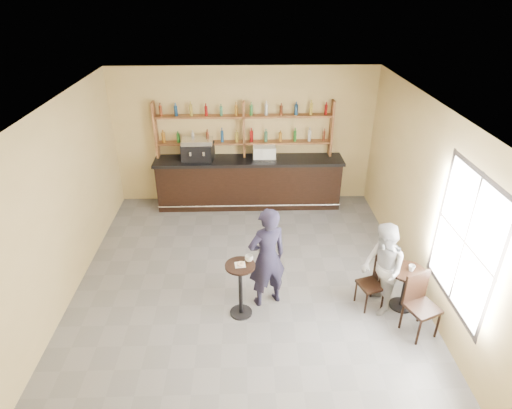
{
  "coord_description": "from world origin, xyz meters",
  "views": [
    {
      "loc": [
        0.0,
        -6.0,
        4.91
      ],
      "look_at": [
        0.2,
        0.8,
        1.25
      ],
      "focal_mm": 30.0,
      "sensor_mm": 36.0,
      "label": 1
    }
  ],
  "objects_px": {
    "patron_second": "(382,269)",
    "man_main": "(267,258)",
    "bar_counter": "(249,182)",
    "pastry_case": "(264,152)",
    "chair_south": "(422,307)",
    "espresso_machine": "(198,149)",
    "chair_west": "(371,284)",
    "pedestal_table": "(241,290)",
    "cafe_table": "(404,289)"
  },
  "relations": [
    {
      "from": "patron_second",
      "to": "man_main",
      "type": "bearing_deg",
      "value": -100.45
    },
    {
      "from": "bar_counter",
      "to": "pastry_case",
      "type": "distance_m",
      "value": 0.83
    },
    {
      "from": "patron_second",
      "to": "pastry_case",
      "type": "bearing_deg",
      "value": -159.35
    },
    {
      "from": "chair_south",
      "to": "espresso_machine",
      "type": "bearing_deg",
      "value": 108.28
    },
    {
      "from": "pastry_case",
      "to": "chair_west",
      "type": "distance_m",
      "value": 4.08
    },
    {
      "from": "pedestal_table",
      "to": "patron_second",
      "type": "relative_size",
      "value": 0.62
    },
    {
      "from": "pastry_case",
      "to": "pedestal_table",
      "type": "height_order",
      "value": "pastry_case"
    },
    {
      "from": "pastry_case",
      "to": "man_main",
      "type": "xyz_separation_m",
      "value": [
        -0.11,
        -3.51,
        -0.43
      ]
    },
    {
      "from": "espresso_machine",
      "to": "pedestal_table",
      "type": "height_order",
      "value": "espresso_machine"
    },
    {
      "from": "espresso_machine",
      "to": "chair_south",
      "type": "distance_m",
      "value": 5.75
    },
    {
      "from": "espresso_machine",
      "to": "chair_west",
      "type": "height_order",
      "value": "espresso_machine"
    },
    {
      "from": "pastry_case",
      "to": "chair_west",
      "type": "xyz_separation_m",
      "value": [
        1.59,
        -3.65,
        -0.9
      ]
    },
    {
      "from": "chair_west",
      "to": "chair_south",
      "type": "height_order",
      "value": "chair_south"
    },
    {
      "from": "bar_counter",
      "to": "pastry_case",
      "type": "height_order",
      "value": "pastry_case"
    },
    {
      "from": "espresso_machine",
      "to": "pedestal_table",
      "type": "xyz_separation_m",
      "value": [
        0.97,
        -3.79,
        -0.94
      ]
    },
    {
      "from": "bar_counter",
      "to": "patron_second",
      "type": "bearing_deg",
      "value": -60.93
    },
    {
      "from": "pastry_case",
      "to": "chair_south",
      "type": "xyz_separation_m",
      "value": [
        2.19,
        -4.3,
        -0.83
      ]
    },
    {
      "from": "cafe_table",
      "to": "man_main",
      "type": "bearing_deg",
      "value": 175.27
    },
    {
      "from": "bar_counter",
      "to": "chair_south",
      "type": "xyz_separation_m",
      "value": [
        2.55,
        -4.3,
        -0.08
      ]
    },
    {
      "from": "bar_counter",
      "to": "pedestal_table",
      "type": "bearing_deg",
      "value": -92.86
    },
    {
      "from": "pastry_case",
      "to": "cafe_table",
      "type": "height_order",
      "value": "pastry_case"
    },
    {
      "from": "espresso_machine",
      "to": "pedestal_table",
      "type": "relative_size",
      "value": 0.71
    },
    {
      "from": "cafe_table",
      "to": "chair_south",
      "type": "bearing_deg",
      "value": -85.24
    },
    {
      "from": "pastry_case",
      "to": "cafe_table",
      "type": "bearing_deg",
      "value": -67.4
    },
    {
      "from": "bar_counter",
      "to": "patron_second",
      "type": "relative_size",
      "value": 2.75
    },
    {
      "from": "espresso_machine",
      "to": "chair_south",
      "type": "xyz_separation_m",
      "value": [
        3.7,
        -4.3,
        -0.92
      ]
    },
    {
      "from": "man_main",
      "to": "bar_counter",
      "type": "bearing_deg",
      "value": -108.14
    },
    {
      "from": "cafe_table",
      "to": "chair_west",
      "type": "bearing_deg",
      "value": 174.81
    },
    {
      "from": "cafe_table",
      "to": "chair_west",
      "type": "height_order",
      "value": "chair_west"
    },
    {
      "from": "bar_counter",
      "to": "pedestal_table",
      "type": "xyz_separation_m",
      "value": [
        -0.19,
        -3.79,
        -0.1
      ]
    },
    {
      "from": "pastry_case",
      "to": "pedestal_table",
      "type": "bearing_deg",
      "value": -105.63
    },
    {
      "from": "patron_second",
      "to": "cafe_table",
      "type": "bearing_deg",
      "value": 88.12
    },
    {
      "from": "chair_west",
      "to": "man_main",
      "type": "bearing_deg",
      "value": -112.28
    },
    {
      "from": "espresso_machine",
      "to": "cafe_table",
      "type": "bearing_deg",
      "value": -37.95
    },
    {
      "from": "bar_counter",
      "to": "man_main",
      "type": "bearing_deg",
      "value": -86.08
    },
    {
      "from": "chair_south",
      "to": "bar_counter",
      "type": "bearing_deg",
      "value": 98.2
    },
    {
      "from": "chair_west",
      "to": "patron_second",
      "type": "bearing_deg",
      "value": 42.95
    },
    {
      "from": "bar_counter",
      "to": "chair_west",
      "type": "bearing_deg",
      "value": -61.92
    },
    {
      "from": "pastry_case",
      "to": "patron_second",
      "type": "bearing_deg",
      "value": -72.75
    },
    {
      "from": "pedestal_table",
      "to": "chair_south",
      "type": "bearing_deg",
      "value": -10.5
    },
    {
      "from": "cafe_table",
      "to": "pedestal_table",
      "type": "bearing_deg",
      "value": -178.02
    },
    {
      "from": "bar_counter",
      "to": "pedestal_table",
      "type": "height_order",
      "value": "bar_counter"
    },
    {
      "from": "chair_west",
      "to": "pastry_case",
      "type": "bearing_deg",
      "value": -174.11
    },
    {
      "from": "man_main",
      "to": "chair_south",
      "type": "relative_size",
      "value": 1.79
    },
    {
      "from": "pastry_case",
      "to": "espresso_machine",
      "type": "bearing_deg",
      "value": 172.51
    },
    {
      "from": "cafe_table",
      "to": "patron_second",
      "type": "xyz_separation_m",
      "value": [
        -0.43,
        -0.02,
        0.42
      ]
    },
    {
      "from": "pastry_case",
      "to": "chair_south",
      "type": "relative_size",
      "value": 0.52
    },
    {
      "from": "cafe_table",
      "to": "chair_south",
      "type": "relative_size",
      "value": 0.73
    },
    {
      "from": "bar_counter",
      "to": "chair_west",
      "type": "distance_m",
      "value": 4.14
    },
    {
      "from": "pedestal_table",
      "to": "chair_west",
      "type": "xyz_separation_m",
      "value": [
        2.14,
        0.14,
        -0.05
      ]
    }
  ]
}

